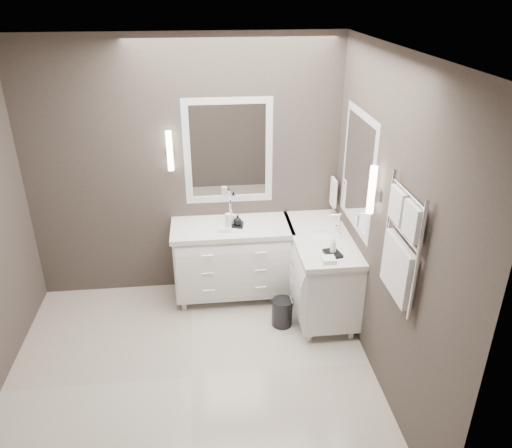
{
  "coord_description": "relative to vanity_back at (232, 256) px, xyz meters",
  "views": [
    {
      "loc": [
        0.19,
        -3.36,
        3.11
      ],
      "look_at": [
        0.64,
        0.7,
        1.11
      ],
      "focal_mm": 35.0,
      "sensor_mm": 36.0,
      "label": 1
    }
  ],
  "objects": [
    {
      "name": "waste_bin",
      "position": [
        0.45,
        -0.58,
        -0.34
      ],
      "size": [
        0.26,
        0.26,
        0.29
      ],
      "primitive_type": "cylinder",
      "rotation": [
        0.0,
        0.0,
        -0.36
      ],
      "color": "black",
      "rests_on": "floor"
    },
    {
      "name": "towel_ladder",
      "position": [
        1.1,
        -1.63,
        0.91
      ],
      "size": [
        0.06,
        0.58,
        0.9
      ],
      "color": "white",
      "rests_on": "wall_right"
    },
    {
      "name": "vanity_right",
      "position": [
        0.88,
        -0.33,
        0.0
      ],
      "size": [
        0.59,
        1.24,
        0.97
      ],
      "color": "white",
      "rests_on": "floor"
    },
    {
      "name": "mirror_right",
      "position": [
        1.14,
        -0.43,
        1.06
      ],
      "size": [
        0.02,
        0.9,
        1.1
      ],
      "color": "white",
      "rests_on": "wall_right"
    },
    {
      "name": "wall_back",
      "position": [
        -0.45,
        0.28,
        0.86
      ],
      "size": [
        3.2,
        0.01,
        2.7
      ],
      "primitive_type": "cube",
      "color": "#413934",
      "rests_on": "floor"
    },
    {
      "name": "wall_front",
      "position": [
        -0.45,
        -2.73,
        0.86
      ],
      "size": [
        3.2,
        0.01,
        2.7
      ],
      "primitive_type": "cube",
      "color": "#413934",
      "rests_on": "floor"
    },
    {
      "name": "sconce_back",
      "position": [
        -0.58,
        0.2,
        1.11
      ],
      "size": [
        0.06,
        0.06,
        0.4
      ],
      "color": "white",
      "rests_on": "wall_back"
    },
    {
      "name": "towel_bar_corner",
      "position": [
        1.09,
        0.13,
        0.63
      ],
      "size": [
        0.03,
        0.22,
        0.3
      ],
      "color": "white",
      "rests_on": "wall_right"
    },
    {
      "name": "floor",
      "position": [
        -0.45,
        -1.23,
        -0.49
      ],
      "size": [
        3.2,
        3.0,
        0.01
      ],
      "primitive_type": "cube",
      "color": "beige",
      "rests_on": "ground"
    },
    {
      "name": "vanity_back",
      "position": [
        0.0,
        0.0,
        0.0
      ],
      "size": [
        1.24,
        0.59,
        0.97
      ],
      "color": "white",
      "rests_on": "floor"
    },
    {
      "name": "sconce_right",
      "position": [
        1.08,
        -1.01,
        1.11
      ],
      "size": [
        0.06,
        0.06,
        0.4
      ],
      "color": "white",
      "rests_on": "wall_right"
    },
    {
      "name": "wall_right",
      "position": [
        1.15,
        -1.23,
        0.86
      ],
      "size": [
        0.01,
        3.0,
        2.7
      ],
      "primitive_type": "cube",
      "color": "#413934",
      "rests_on": "floor"
    },
    {
      "name": "ceiling",
      "position": [
        -0.45,
        -1.23,
        2.22
      ],
      "size": [
        3.2,
        3.0,
        0.01
      ],
      "primitive_type": "cube",
      "color": "white",
      "rests_on": "wall_back"
    },
    {
      "name": "soap_bottle_c",
      "position": [
        0.88,
        -0.71,
        0.47
      ],
      "size": [
        0.08,
        0.08,
        0.15
      ],
      "primitive_type": "imported",
      "rotation": [
        0.0,
        0.0,
        -0.39
      ],
      "color": "white",
      "rests_on": "amenity_tray_right"
    },
    {
      "name": "amenity_tray_right",
      "position": [
        0.88,
        -0.71,
        0.38
      ],
      "size": [
        0.16,
        0.2,
        0.03
      ],
      "primitive_type": "cube",
      "rotation": [
        0.0,
        0.0,
        0.2
      ],
      "color": "black",
      "rests_on": "vanity_right"
    },
    {
      "name": "soap_bottle_b",
      "position": [
        0.06,
        -0.05,
        0.45
      ],
      "size": [
        0.1,
        0.1,
        0.11
      ],
      "primitive_type": "imported",
      "rotation": [
        0.0,
        0.0,
        0.16
      ],
      "color": "black",
      "rests_on": "amenity_tray_back"
    },
    {
      "name": "water_bottle",
      "position": [
        -0.04,
        -0.1,
        0.45
      ],
      "size": [
        0.08,
        0.08,
        0.18
      ],
      "primitive_type": "cylinder",
      "rotation": [
        0.0,
        0.0,
        0.37
      ],
      "color": "silver",
      "rests_on": "vanity_back"
    },
    {
      "name": "amenity_tray_back",
      "position": [
        0.03,
        -0.02,
        0.38
      ],
      "size": [
        0.19,
        0.16,
        0.03
      ],
      "primitive_type": "cube",
      "rotation": [
        0.0,
        0.0,
        -0.16
      ],
      "color": "black",
      "rests_on": "vanity_back"
    },
    {
      "name": "soap_bottle_a",
      "position": [
        0.0,
        0.0,
        0.46
      ],
      "size": [
        0.07,
        0.07,
        0.14
      ],
      "primitive_type": "imported",
      "rotation": [
        0.0,
        0.0,
        0.18
      ],
      "color": "white",
      "rests_on": "amenity_tray_back"
    },
    {
      "name": "mirror_back",
      "position": [
        -0.0,
        0.26,
        1.06
      ],
      "size": [
        0.9,
        0.02,
        1.1
      ],
      "color": "white",
      "rests_on": "wall_back"
    }
  ]
}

